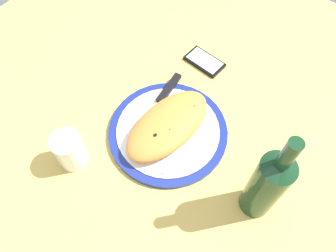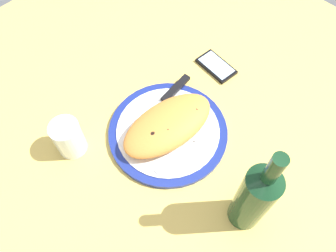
{
  "view_description": "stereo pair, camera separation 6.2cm",
  "coord_description": "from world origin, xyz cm",
  "views": [
    {
      "loc": [
        -34.9,
        -25.41,
        76.9
      ],
      "look_at": [
        0.0,
        0.0,
        3.66
      ],
      "focal_mm": 35.68,
      "sensor_mm": 36.0,
      "label": 1
    },
    {
      "loc": [
        -30.91,
        -30.14,
        76.9
      ],
      "look_at": [
        0.0,
        0.0,
        3.66
      ],
      "focal_mm": 35.68,
      "sensor_mm": 36.0,
      "label": 2
    }
  ],
  "objects": [
    {
      "name": "calzone",
      "position": [
        -0.09,
        0.36,
        4.33
      ],
      "size": [
        27.46,
        16.74,
        5.32
      ],
      "color": "orange",
      "rests_on": "plate"
    },
    {
      "name": "plate",
      "position": [
        0.0,
        0.0,
        0.8
      ],
      "size": [
        31.19,
        31.19,
        1.66
      ],
      "color": "navy",
      "rests_on": "ground_plane"
    },
    {
      "name": "fork",
      "position": [
        -0.6,
        -6.39,
        1.86
      ],
      "size": [
        16.86,
        2.27,
        0.4
      ],
      "color": "silver",
      "rests_on": "plate"
    },
    {
      "name": "wine_bottle",
      "position": [
        -3.33,
        -27.51,
        12.02
      ],
      "size": [
        7.24,
        7.24,
        30.38
      ],
      "color": "#14381E",
      "rests_on": "ground_plane"
    },
    {
      "name": "smartphone",
      "position": [
        26.12,
        5.43,
        0.56
      ],
      "size": [
        7.5,
        12.17,
        1.16
      ],
      "color": "black",
      "rests_on": "ground_plane"
    },
    {
      "name": "knife",
      "position": [
        8.05,
        7.19,
        2.17
      ],
      "size": [
        23.35,
        4.23,
        1.2
      ],
      "color": "silver",
      "rests_on": "plate"
    },
    {
      "name": "water_glass",
      "position": [
        -20.01,
        14.6,
        4.33
      ],
      "size": [
        7.24,
        7.24,
        10.09
      ],
      "color": "silver",
      "rests_on": "ground_plane"
    },
    {
      "name": "ground_plane",
      "position": [
        0.0,
        0.0,
        -1.5
      ],
      "size": [
        150.0,
        150.0,
        3.0
      ],
      "primitive_type": "cube",
      "color": "#DBB756"
    }
  ]
}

